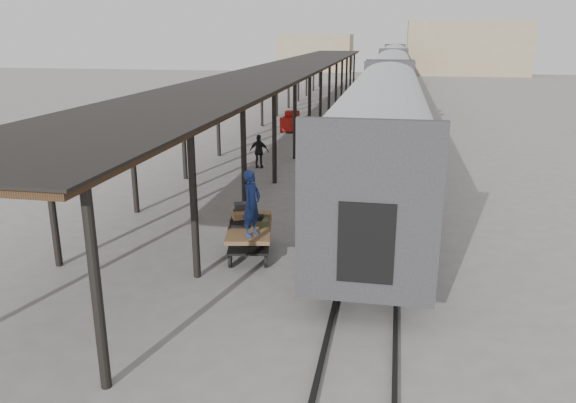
# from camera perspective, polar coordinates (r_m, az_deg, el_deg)

# --- Properties ---
(ground) EXTENTS (160.00, 160.00, 0.00)m
(ground) POSITION_cam_1_polar(r_m,az_deg,el_deg) (16.87, -2.55, -5.22)
(ground) COLOR slate
(ground) RESTS_ON ground
(train) EXTENTS (3.45, 76.01, 4.01)m
(train) POSITION_cam_1_polar(r_m,az_deg,el_deg) (49.14, 10.43, 12.32)
(train) COLOR silver
(train) RESTS_ON ground
(canopy) EXTENTS (4.90, 64.30, 4.15)m
(canopy) POSITION_cam_1_polar(r_m,az_deg,el_deg) (39.90, 0.57, 13.49)
(canopy) COLOR #422B19
(canopy) RESTS_ON ground
(rails) EXTENTS (1.54, 150.00, 0.12)m
(rails) POSITION_cam_1_polar(r_m,az_deg,el_deg) (49.61, 10.28, 9.30)
(rails) COLOR black
(rails) RESTS_ON ground
(building_far) EXTENTS (18.00, 10.00, 8.00)m
(building_far) POSITION_cam_1_polar(r_m,az_deg,el_deg) (93.81, 17.67, 14.65)
(building_far) COLOR tan
(building_far) RESTS_ON ground
(building_left) EXTENTS (12.00, 8.00, 6.00)m
(building_left) POSITION_cam_1_polar(r_m,az_deg,el_deg) (98.22, 2.84, 14.87)
(building_left) COLOR tan
(building_left) RESTS_ON ground
(baggage_cart) EXTENTS (1.69, 2.60, 0.86)m
(baggage_cart) POSITION_cam_1_polar(r_m,az_deg,el_deg) (16.54, -3.92, -3.29)
(baggage_cart) COLOR brown
(baggage_cart) RESTS_ON ground
(suitcase_stack) EXTENTS (1.25, 1.27, 0.59)m
(suitcase_stack) POSITION_cam_1_polar(r_m,az_deg,el_deg) (16.76, -4.08, -1.52)
(suitcase_stack) COLOR #363739
(suitcase_stack) RESTS_ON baggage_cart
(luggage_tug) EXTENTS (1.14, 1.61, 1.31)m
(luggage_tug) POSITION_cam_1_polar(r_m,az_deg,el_deg) (37.56, 0.24, 8.05)
(luggage_tug) COLOR maroon
(luggage_tug) RESTS_ON ground
(porter) EXTENTS (0.63, 0.78, 1.87)m
(porter) POSITION_cam_1_polar(r_m,az_deg,el_deg) (15.52, -3.71, -0.19)
(porter) COLOR navy
(porter) RESTS_ON baggage_cart
(pedestrian) EXTENTS (0.96, 0.42, 1.63)m
(pedestrian) POSITION_cam_1_polar(r_m,az_deg,el_deg) (27.17, -2.94, 5.10)
(pedestrian) COLOR black
(pedestrian) RESTS_ON ground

